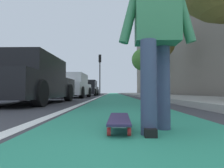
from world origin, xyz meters
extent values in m
plane|color=#38383D|center=(10.00, 0.00, 0.00)|extent=(80.00, 80.00, 0.00)
cube|color=#288466|center=(24.00, 0.00, 0.00)|extent=(56.00, 2.02, 0.00)
cube|color=silver|center=(20.00, 1.16, 0.00)|extent=(52.00, 0.16, 0.01)
cube|color=#9E9B93|center=(18.00, -3.23, 0.07)|extent=(52.00, 3.20, 0.15)
cube|color=slate|center=(22.00, -5.83, 5.77)|extent=(40.00, 1.20, 11.54)
cylinder|color=red|center=(1.36, 0.23, 0.04)|extent=(0.07, 0.03, 0.07)
cylinder|color=red|center=(1.36, 0.06, 0.04)|extent=(0.07, 0.03, 0.07)
cylinder|color=red|center=(0.76, 0.25, 0.04)|extent=(0.07, 0.03, 0.07)
cylinder|color=red|center=(0.76, 0.08, 0.04)|extent=(0.07, 0.03, 0.07)
cube|color=silver|center=(1.36, 0.14, 0.08)|extent=(0.06, 0.12, 0.02)
cube|color=silver|center=(0.76, 0.16, 0.08)|extent=(0.06, 0.12, 0.02)
cube|color=#33284C|center=(1.06, 0.15, 0.10)|extent=(0.85, 0.23, 0.02)
cylinder|color=#384260|center=(0.79, -0.09, 0.41)|extent=(0.14, 0.14, 0.82)
cylinder|color=#384260|center=(1.05, -0.28, 0.41)|extent=(0.14, 0.14, 0.82)
cube|color=black|center=(0.79, -0.09, 0.04)|extent=(0.26, 0.11, 0.07)
cube|color=#33724C|center=(0.91, -0.20, 1.12)|extent=(0.26, 0.41, 0.60)
cylinder|color=#33724C|center=(0.92, 0.04, 1.12)|extent=(0.10, 0.24, 0.60)
cylinder|color=#33724C|center=(0.90, -0.44, 1.12)|extent=(0.10, 0.24, 0.60)
cube|color=black|center=(5.33, 2.87, 0.54)|extent=(4.59, 1.98, 0.70)
cube|color=black|center=(5.18, 2.87, 1.19)|extent=(2.54, 1.78, 0.60)
cube|color=#4C606B|center=(6.43, 2.84, 1.19)|extent=(0.08, 1.65, 0.51)
cylinder|color=black|center=(6.76, 3.73, 0.33)|extent=(0.67, 0.24, 0.66)
cylinder|color=black|center=(6.72, 1.94, 0.33)|extent=(0.67, 0.24, 0.66)
cylinder|color=black|center=(3.90, 2.01, 0.33)|extent=(0.67, 0.24, 0.66)
cube|color=silver|center=(11.35, 2.78, 0.54)|extent=(4.24, 1.97, 0.70)
cube|color=silver|center=(11.20, 2.78, 1.19)|extent=(2.36, 1.76, 0.60)
cube|color=#4C606B|center=(12.35, 2.75, 1.19)|extent=(0.09, 1.61, 0.51)
cylinder|color=black|center=(12.68, 3.61, 0.33)|extent=(0.68, 0.24, 0.67)
cylinder|color=black|center=(12.62, 1.87, 0.33)|extent=(0.68, 0.24, 0.67)
cylinder|color=black|center=(10.08, 3.69, 0.33)|extent=(0.68, 0.24, 0.67)
cylinder|color=black|center=(10.03, 1.95, 0.33)|extent=(0.68, 0.24, 0.67)
cube|color=black|center=(18.03, 2.66, 0.52)|extent=(4.34, 1.88, 0.70)
cube|color=black|center=(17.88, 2.66, 1.17)|extent=(2.39, 1.71, 0.60)
cube|color=#4C606B|center=(19.07, 2.65, 1.17)|extent=(0.05, 1.62, 0.51)
cylinder|color=black|center=(19.37, 3.52, 0.31)|extent=(0.63, 0.22, 0.62)
cylinder|color=black|center=(19.36, 1.77, 0.31)|extent=(0.63, 0.22, 0.62)
cylinder|color=black|center=(16.69, 3.54, 0.31)|extent=(0.63, 0.22, 0.62)
cylinder|color=black|center=(16.68, 1.79, 0.31)|extent=(0.63, 0.22, 0.62)
cylinder|color=#2D2D2D|center=(19.70, 1.56, 1.77)|extent=(0.12, 0.12, 3.54)
cube|color=black|center=(19.70, 1.56, 3.94)|extent=(0.24, 0.28, 0.80)
sphere|color=#360606|center=(19.83, 1.56, 4.20)|extent=(0.16, 0.16, 0.16)
sphere|color=gold|center=(19.83, 1.56, 3.94)|extent=(0.16, 0.16, 0.16)
sphere|color=black|center=(19.83, 1.56, 3.68)|extent=(0.16, 0.16, 0.16)
cylinder|color=brown|center=(11.71, -2.83, 1.43)|extent=(0.32, 0.32, 2.85)
sphere|color=olive|center=(11.71, -2.83, 3.61)|extent=(2.16, 2.16, 2.16)
cylinder|color=brown|center=(18.37, -2.83, 1.40)|extent=(0.20, 0.20, 2.81)
sphere|color=#4C8C38|center=(18.37, -2.83, 3.58)|extent=(2.22, 2.22, 2.22)
camera|label=1|loc=(-0.88, 0.22, 0.37)|focal=31.02mm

